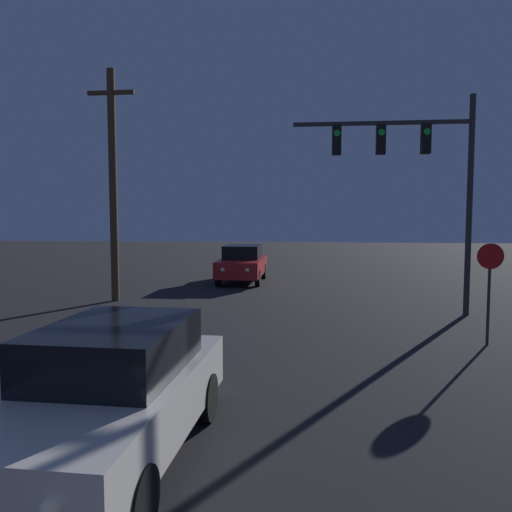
# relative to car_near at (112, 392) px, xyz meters

# --- Properties ---
(car_near) EXTENTS (2.09, 4.67, 1.73)m
(car_near) POSITION_rel_car_near_xyz_m (0.00, 0.00, 0.00)
(car_near) COLOR beige
(car_near) RESTS_ON ground_plane
(car_far) EXTENTS (2.00, 4.64, 1.73)m
(car_far) POSITION_rel_car_near_xyz_m (-0.68, 17.32, 0.00)
(car_far) COLOR #B21E1E
(car_far) RESTS_ON ground_plane
(traffic_signal_mast) EXTENTS (5.53, 0.30, 6.79)m
(traffic_signal_mast) POSITION_rel_car_near_xyz_m (5.81, 10.17, 3.77)
(traffic_signal_mast) COLOR #2D2D2D
(traffic_signal_mast) RESTS_ON ground_plane
(stop_sign) EXTENTS (0.61, 0.07, 2.45)m
(stop_sign) POSITION_rel_car_near_xyz_m (6.73, 6.42, 0.78)
(stop_sign) COLOR #2D2D2D
(stop_sign) RESTS_ON ground_plane
(utility_pole) EXTENTS (1.71, 0.28, 8.29)m
(utility_pole) POSITION_rel_car_near_xyz_m (-4.59, 11.55, 3.42)
(utility_pole) COLOR #4C3823
(utility_pole) RESTS_ON ground_plane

